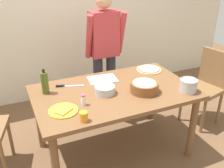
# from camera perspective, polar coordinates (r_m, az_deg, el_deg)

# --- Properties ---
(ground) EXTENTS (8.00, 8.00, 0.00)m
(ground) POSITION_cam_1_polar(r_m,az_deg,el_deg) (3.07, 0.39, -14.10)
(ground) COLOR brown
(wall_back) EXTENTS (5.60, 0.10, 2.60)m
(wall_back) POSITION_cam_1_polar(r_m,az_deg,el_deg) (3.91, -9.63, 15.80)
(wall_back) COLOR silver
(wall_back) RESTS_ON ground
(dining_table) EXTENTS (1.60, 0.96, 0.76)m
(dining_table) POSITION_cam_1_polar(r_m,az_deg,el_deg) (2.68, 0.43, -3.13)
(dining_table) COLOR brown
(dining_table) RESTS_ON ground
(person_cook) EXTENTS (0.49, 0.25, 1.62)m
(person_cook) POSITION_cam_1_polar(r_m,az_deg,el_deg) (3.29, -1.68, 7.67)
(person_cook) COLOR #2D2D38
(person_cook) RESTS_ON ground
(chair_wooden_right) EXTENTS (0.48, 0.48, 0.95)m
(chair_wooden_right) POSITION_cam_1_polar(r_m,az_deg,el_deg) (3.50, 19.89, 0.18)
(chair_wooden_right) COLOR brown
(chair_wooden_right) RESTS_ON ground
(pizza_raw_on_board) EXTENTS (0.29, 0.29, 0.02)m
(pizza_raw_on_board) POSITION_cam_1_polar(r_m,az_deg,el_deg) (3.14, 8.02, 3.15)
(pizza_raw_on_board) COLOR beige
(pizza_raw_on_board) RESTS_ON dining_table
(plate_with_slice) EXTENTS (0.26, 0.26, 0.02)m
(plate_with_slice) POSITION_cam_1_polar(r_m,az_deg,el_deg) (2.33, -10.49, -5.70)
(plate_with_slice) COLOR gold
(plate_with_slice) RESTS_ON dining_table
(popcorn_bowl) EXTENTS (0.28, 0.28, 0.11)m
(popcorn_bowl) POSITION_cam_1_polar(r_m,az_deg,el_deg) (2.61, 7.02, -0.43)
(popcorn_bowl) COLOR brown
(popcorn_bowl) RESTS_ON dining_table
(mixing_bowl_steel) EXTENTS (0.20, 0.20, 0.08)m
(mixing_bowl_steel) POSITION_cam_1_polar(r_m,az_deg,el_deg) (2.57, -1.57, -1.25)
(mixing_bowl_steel) COLOR #B7B7BC
(mixing_bowl_steel) RESTS_ON dining_table
(olive_oil_bottle) EXTENTS (0.07, 0.07, 0.26)m
(olive_oil_bottle) POSITION_cam_1_polar(r_m,az_deg,el_deg) (2.62, -14.35, 0.26)
(olive_oil_bottle) COLOR #47561E
(olive_oil_bottle) RESTS_ON dining_table
(steel_pot) EXTENTS (0.17, 0.17, 0.13)m
(steel_pot) POSITION_cam_1_polar(r_m,az_deg,el_deg) (2.70, 16.19, -0.26)
(steel_pot) COLOR #B7B7BC
(steel_pot) RESTS_ON dining_table
(cup_orange) EXTENTS (0.07, 0.07, 0.08)m
(cup_orange) POSITION_cam_1_polar(r_m,az_deg,el_deg) (2.16, -6.15, -7.03)
(cup_orange) COLOR orange
(cup_orange) RESTS_ON dining_table
(salt_shaker) EXTENTS (0.04, 0.04, 0.11)m
(salt_shaker) POSITION_cam_1_polar(r_m,az_deg,el_deg) (2.38, -6.23, -3.41)
(salt_shaker) COLOR white
(salt_shaker) RESTS_ON dining_table
(cutting_board_white) EXTENTS (0.32, 0.25, 0.01)m
(cutting_board_white) POSITION_cam_1_polar(r_m,az_deg,el_deg) (2.86, -2.04, 1.01)
(cutting_board_white) COLOR white
(cutting_board_white) RESTS_ON dining_table
(chef_knife) EXTENTS (0.28, 0.12, 0.02)m
(chef_knife) POSITION_cam_1_polar(r_m,az_deg,el_deg) (2.76, -9.85, -0.41)
(chef_knife) COLOR silver
(chef_knife) RESTS_ON dining_table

